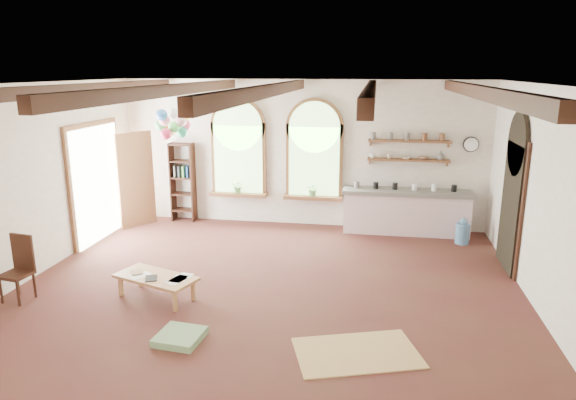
% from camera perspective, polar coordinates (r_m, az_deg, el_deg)
% --- Properties ---
extents(floor, '(8.00, 8.00, 0.00)m').
position_cam_1_polar(floor, '(8.44, -2.04, -9.48)').
color(floor, '#502C21').
rests_on(floor, ground).
extents(ceiling_beams, '(6.20, 6.80, 0.18)m').
position_cam_1_polar(ceiling_beams, '(7.73, -2.25, 12.04)').
color(ceiling_beams, '#331A10').
rests_on(ceiling_beams, ceiling).
extents(window_left, '(1.30, 0.28, 2.20)m').
position_cam_1_polar(window_left, '(11.52, -5.53, 5.42)').
color(window_left, brown).
rests_on(window_left, floor).
extents(window_right, '(1.30, 0.28, 2.20)m').
position_cam_1_polar(window_right, '(11.20, 2.93, 5.21)').
color(window_right, brown).
rests_on(window_right, floor).
extents(left_doorway, '(0.10, 1.90, 2.50)m').
position_cam_1_polar(left_doorway, '(11.10, -20.53, 1.70)').
color(left_doorway, brown).
rests_on(left_doorway, floor).
extents(right_doorway, '(0.10, 1.30, 2.40)m').
position_cam_1_polar(right_doorway, '(9.64, 23.52, -0.72)').
color(right_doorway, black).
rests_on(right_doorway, floor).
extents(kitchen_counter, '(2.68, 0.62, 0.94)m').
position_cam_1_polar(kitchen_counter, '(11.18, 12.95, -1.23)').
color(kitchen_counter, silver).
rests_on(kitchen_counter, floor).
extents(wall_shelf_lower, '(1.70, 0.24, 0.04)m').
position_cam_1_polar(wall_shelf_lower, '(11.12, 13.22, 4.35)').
color(wall_shelf_lower, brown).
rests_on(wall_shelf_lower, wall_back).
extents(wall_shelf_upper, '(1.70, 0.24, 0.04)m').
position_cam_1_polar(wall_shelf_upper, '(11.06, 13.33, 6.39)').
color(wall_shelf_upper, brown).
rests_on(wall_shelf_upper, wall_back).
extents(wall_clock, '(0.32, 0.04, 0.32)m').
position_cam_1_polar(wall_clock, '(11.28, 19.67, 5.84)').
color(wall_clock, black).
rests_on(wall_clock, wall_back).
extents(bookshelf, '(0.53, 0.32, 1.80)m').
position_cam_1_polar(bookshelf, '(11.96, -11.61, 1.95)').
color(bookshelf, '#331A10').
rests_on(bookshelf, floor).
extents(coffee_table, '(1.38, 0.96, 0.36)m').
position_cam_1_polar(coffee_table, '(8.14, -14.47, -8.45)').
color(coffee_table, tan).
rests_on(coffee_table, floor).
extents(side_chair, '(0.45, 0.45, 1.00)m').
position_cam_1_polar(side_chair, '(8.85, -27.77, -8.05)').
color(side_chair, '#331A10').
rests_on(side_chair, floor).
extents(floor_mat, '(1.72, 1.35, 0.02)m').
position_cam_1_polar(floor_mat, '(6.67, 7.66, -16.46)').
color(floor_mat, tan).
rests_on(floor_mat, floor).
extents(floor_cushion, '(0.62, 0.62, 0.10)m').
position_cam_1_polar(floor_cushion, '(7.01, -11.92, -14.65)').
color(floor_cushion, gray).
rests_on(floor_cushion, floor).
extents(water_jug_a, '(0.31, 0.31, 0.60)m').
position_cam_1_polar(water_jug_a, '(11.31, 16.98, -2.45)').
color(water_jug_a, '#5281B0').
rests_on(water_jug_a, floor).
extents(water_jug_b, '(0.28, 0.28, 0.53)m').
position_cam_1_polar(water_jug_b, '(10.88, 18.83, -3.43)').
color(water_jug_b, '#5281B0').
rests_on(water_jug_b, floor).
extents(balloon_cluster, '(0.75, 0.84, 1.14)m').
position_cam_1_polar(balloon_cluster, '(10.70, -12.66, 8.25)').
color(balloon_cluster, white).
rests_on(balloon_cluster, floor).
extents(table_book, '(0.26, 0.28, 0.02)m').
position_cam_1_polar(table_book, '(8.31, -17.03, -7.77)').
color(table_book, olive).
rests_on(table_book, coffee_table).
extents(tablet, '(0.25, 0.30, 0.01)m').
position_cam_1_polar(tablet, '(8.05, -14.96, -8.40)').
color(tablet, black).
rests_on(tablet, coffee_table).
extents(potted_plant_left, '(0.27, 0.23, 0.30)m').
position_cam_1_polar(potted_plant_left, '(11.57, -5.58, 1.51)').
color(potted_plant_left, '#598C4C').
rests_on(potted_plant_left, window_left).
extents(potted_plant_right, '(0.27, 0.23, 0.30)m').
position_cam_1_polar(potted_plant_right, '(11.25, 2.82, 1.19)').
color(potted_plant_right, '#598C4C').
rests_on(potted_plant_right, window_right).
extents(shelf_cup_a, '(0.12, 0.10, 0.10)m').
position_cam_1_polar(shelf_cup_a, '(11.08, 9.35, 4.87)').
color(shelf_cup_a, white).
rests_on(shelf_cup_a, wall_shelf_lower).
extents(shelf_cup_b, '(0.10, 0.10, 0.09)m').
position_cam_1_polar(shelf_cup_b, '(11.09, 11.17, 4.78)').
color(shelf_cup_b, beige).
rests_on(shelf_cup_b, wall_shelf_lower).
extents(shelf_bowl_a, '(0.22, 0.22, 0.05)m').
position_cam_1_polar(shelf_bowl_a, '(11.11, 12.97, 4.60)').
color(shelf_bowl_a, beige).
rests_on(shelf_bowl_a, wall_shelf_lower).
extents(shelf_bowl_b, '(0.20, 0.20, 0.06)m').
position_cam_1_polar(shelf_bowl_b, '(11.13, 14.77, 4.54)').
color(shelf_bowl_b, '#8C664C').
rests_on(shelf_bowl_b, wall_shelf_lower).
extents(shelf_vase, '(0.18, 0.18, 0.19)m').
position_cam_1_polar(shelf_vase, '(11.16, 16.59, 4.77)').
color(shelf_vase, slate).
rests_on(shelf_vase, wall_shelf_lower).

